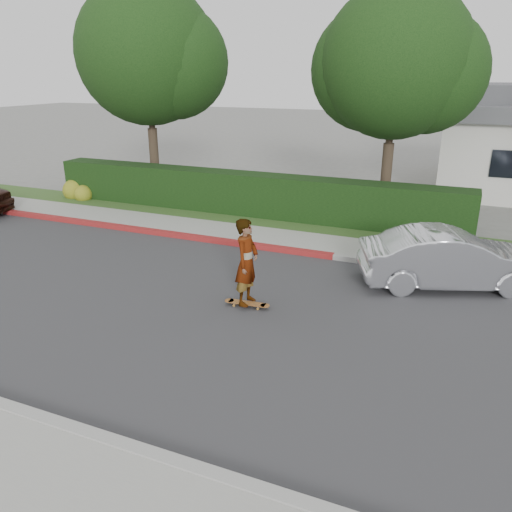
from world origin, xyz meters
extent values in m
plane|color=slate|center=(0.00, 0.00, 0.00)|extent=(120.00, 120.00, 0.00)
cube|color=#2D2D30|center=(0.00, 0.00, 0.01)|extent=(60.00, 8.00, 0.01)
cube|color=#9E9E99|center=(0.00, -4.10, 0.07)|extent=(60.00, 0.20, 0.15)
cube|color=gray|center=(0.00, -5.00, 0.06)|extent=(60.00, 1.60, 0.12)
cube|color=#9E9E99|center=(0.00, 4.10, 0.07)|extent=(60.00, 0.20, 0.15)
cube|color=maroon|center=(-5.00, 4.10, 0.08)|extent=(12.00, 0.21, 0.15)
cube|color=gray|center=(0.00, 5.00, 0.06)|extent=(60.00, 1.60, 0.12)
cube|color=#2D4C1E|center=(0.00, 6.60, 0.05)|extent=(60.00, 1.60, 0.10)
cube|color=black|center=(-3.00, 7.20, 0.75)|extent=(15.00, 1.00, 1.50)
sphere|color=#2D4C19|center=(-10.20, 6.80, 0.35)|extent=(0.90, 0.90, 0.90)
sphere|color=#2D4C19|center=(-9.60, 6.60, 0.30)|extent=(0.70, 0.70, 0.70)
cylinder|color=#33261C|center=(-7.50, 8.50, 1.35)|extent=(0.36, 0.36, 2.70)
cylinder|color=#33261C|center=(-7.50, 8.50, 3.38)|extent=(0.24, 0.24, 2.25)
sphere|color=black|center=(-7.50, 8.50, 5.40)|extent=(5.20, 5.20, 5.20)
sphere|color=black|center=(-8.30, 8.90, 5.20)|extent=(4.42, 4.42, 4.42)
sphere|color=black|center=(-6.60, 8.80, 5.10)|extent=(4.16, 4.16, 4.16)
cylinder|color=#33261C|center=(1.50, 9.00, 1.26)|extent=(0.36, 0.36, 2.52)
cylinder|color=#33261C|center=(1.50, 9.00, 3.15)|extent=(0.24, 0.24, 2.10)
sphere|color=black|center=(1.50, 9.00, 5.04)|extent=(4.80, 4.80, 4.80)
sphere|color=black|center=(0.70, 9.40, 4.84)|extent=(4.08, 4.08, 4.08)
sphere|color=black|center=(2.40, 9.30, 4.74)|extent=(3.84, 3.84, 3.84)
cube|color=black|center=(5.50, 11.98, 1.60)|extent=(1.40, 0.06, 1.00)
cylinder|color=#AD762F|center=(-0.24, 0.42, 0.04)|extent=(0.06, 0.04, 0.05)
cylinder|color=#AD762F|center=(-0.25, 0.57, 0.04)|extent=(0.06, 0.04, 0.05)
cylinder|color=#AD762F|center=(0.30, 0.47, 0.04)|extent=(0.06, 0.04, 0.05)
cylinder|color=#AD762F|center=(0.28, 0.62, 0.04)|extent=(0.06, 0.04, 0.05)
cube|color=silver|center=(-0.25, 0.50, 0.07)|extent=(0.06, 0.16, 0.02)
cube|color=silver|center=(0.29, 0.54, 0.07)|extent=(0.06, 0.16, 0.02)
cube|color=brown|center=(0.02, 0.52, 0.09)|extent=(0.82, 0.27, 0.02)
cylinder|color=brown|center=(-0.38, 0.48, 0.09)|extent=(0.21, 0.21, 0.02)
cylinder|color=brown|center=(0.42, 0.55, 0.09)|extent=(0.21, 0.21, 0.02)
imported|color=white|center=(0.02, 0.52, 1.03)|extent=(0.46, 0.69, 1.87)
imported|color=silver|center=(3.92, 3.38, 0.68)|extent=(4.35, 2.79, 1.35)
camera|label=1|loc=(3.94, -8.33, 4.73)|focal=35.00mm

